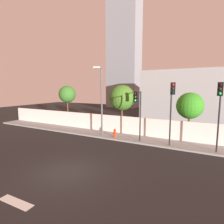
# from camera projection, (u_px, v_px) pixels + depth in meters

# --- Properties ---
(ground_plane) EXTENTS (80.00, 80.00, 0.00)m
(ground_plane) POSITION_uv_depth(u_px,v_px,m) (67.00, 172.00, 10.70)
(ground_plane) COLOR black
(sidewalk) EXTENTS (36.00, 2.40, 0.15)m
(sidewalk) POSITION_uv_depth(u_px,v_px,m) (125.00, 138.00, 17.84)
(sidewalk) COLOR gray
(sidewalk) RESTS_ON ground
(perimeter_wall) EXTENTS (36.00, 0.18, 1.80)m
(perimeter_wall) POSITION_uv_depth(u_px,v_px,m) (130.00, 125.00, 18.84)
(perimeter_wall) COLOR silver
(perimeter_wall) RESTS_ON sidewalk
(traffic_light_left) EXTENTS (0.56, 1.54, 5.14)m
(traffic_light_left) POSITION_uv_depth(u_px,v_px,m) (172.00, 101.00, 14.08)
(traffic_light_left) COLOR black
(traffic_light_left) RESTS_ON sidewalk
(traffic_light_center) EXTENTS (0.35, 1.54, 5.11)m
(traffic_light_center) POSITION_uv_depth(u_px,v_px,m) (220.00, 103.00, 12.57)
(traffic_light_center) COLOR black
(traffic_light_center) RESTS_ON sidewalk
(traffic_light_right) EXTENTS (0.37, 1.09, 4.44)m
(traffic_light_right) POSITION_uv_depth(u_px,v_px,m) (138.00, 106.00, 15.65)
(traffic_light_right) COLOR black
(traffic_light_right) RESTS_ON sidewalk
(street_lamp_curbside) EXTENTS (0.87, 1.83, 6.69)m
(street_lamp_curbside) POSITION_uv_depth(u_px,v_px,m) (101.00, 96.00, 17.81)
(street_lamp_curbside) COLOR #4C4C51
(street_lamp_curbside) RESTS_ON sidewalk
(fire_hydrant) EXTENTS (0.44, 0.26, 0.84)m
(fire_hydrant) POSITION_uv_depth(u_px,v_px,m) (115.00, 133.00, 17.62)
(fire_hydrant) COLOR red
(fire_hydrant) RESTS_ON sidewalk
(roadside_tree_leftmost) EXTENTS (2.20, 2.20, 5.18)m
(roadside_tree_leftmost) POSITION_uv_depth(u_px,v_px,m) (67.00, 94.00, 23.86)
(roadside_tree_leftmost) COLOR brown
(roadside_tree_leftmost) RESTS_ON ground
(roadside_tree_midleft) EXTENTS (2.82, 2.82, 5.23)m
(roadside_tree_midleft) POSITION_uv_depth(u_px,v_px,m) (122.00, 98.00, 20.17)
(roadside_tree_midleft) COLOR brown
(roadside_tree_midleft) RESTS_ON ground
(roadside_tree_midright) EXTENTS (2.45, 2.45, 4.48)m
(roadside_tree_midright) POSITION_uv_depth(u_px,v_px,m) (190.00, 106.00, 16.96)
(roadside_tree_midright) COLOR brown
(roadside_tree_midright) RESTS_ON ground
(low_building_distant) EXTENTS (15.84, 6.00, 7.64)m
(low_building_distant) POSITION_uv_depth(u_px,v_px,m) (194.00, 95.00, 28.40)
(low_building_distant) COLOR #A2A2A2
(low_building_distant) RESTS_ON ground
(tower_on_skyline) EXTENTS (7.75, 5.00, 31.91)m
(tower_on_skyline) POSITION_uv_depth(u_px,v_px,m) (124.00, 43.00, 45.60)
(tower_on_skyline) COLOR gray
(tower_on_skyline) RESTS_ON ground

